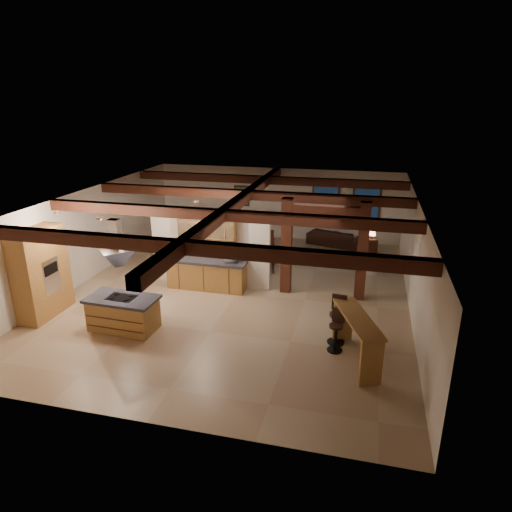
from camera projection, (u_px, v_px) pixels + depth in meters
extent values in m
plane|color=tan|center=(237.00, 293.00, 13.85)|extent=(12.00, 12.00, 0.00)
plane|color=silver|center=(277.00, 203.00, 18.86)|extent=(10.00, 0.00, 10.00)
plane|color=silver|center=(140.00, 354.00, 7.87)|extent=(10.00, 0.00, 10.00)
plane|color=silver|center=(86.00, 236.00, 14.50)|extent=(0.00, 12.00, 12.00)
plane|color=silver|center=(415.00, 262.00, 12.24)|extent=(0.00, 12.00, 12.00)
plane|color=#371911|center=(236.00, 199.00, 12.89)|extent=(12.00, 12.00, 0.00)
cube|color=#36170D|center=(181.00, 247.00, 9.27)|extent=(10.00, 0.25, 0.28)
cube|color=#36170D|center=(222.00, 215.00, 11.74)|extent=(10.00, 0.25, 0.28)
cube|color=#36170D|center=(248.00, 195.00, 14.12)|extent=(10.00, 0.25, 0.28)
cube|color=#36170D|center=(267.00, 180.00, 16.59)|extent=(10.00, 0.25, 0.28)
cube|color=#36170D|center=(236.00, 204.00, 12.93)|extent=(0.28, 12.00, 0.28)
cube|color=#36170D|center=(287.00, 246.00, 13.51)|extent=(0.30, 0.30, 2.90)
cube|color=#36170D|center=(362.00, 252.00, 13.01)|extent=(0.30, 0.30, 2.90)
cube|color=#36170D|center=(326.00, 210.00, 12.88)|extent=(2.50, 0.28, 0.28)
cube|color=silver|center=(210.00, 251.00, 14.17)|extent=(3.80, 0.18, 2.20)
cube|color=olive|center=(41.00, 273.00, 12.13)|extent=(0.64, 1.60, 2.40)
cube|color=silver|center=(51.00, 276.00, 12.08)|extent=(0.06, 0.62, 0.95)
cube|color=black|center=(51.00, 269.00, 12.00)|extent=(0.01, 0.50, 0.28)
cube|color=olive|center=(207.00, 275.00, 14.03)|extent=(2.40, 0.60, 0.86)
cube|color=black|center=(206.00, 261.00, 13.88)|extent=(2.50, 0.66, 0.08)
cube|color=olive|center=(208.00, 229.00, 13.75)|extent=(1.80, 0.34, 0.95)
cube|color=silver|center=(205.00, 231.00, 13.59)|extent=(1.74, 0.02, 0.90)
pyramid|color=silver|center=(118.00, 266.00, 11.16)|extent=(1.10, 1.10, 0.45)
cube|color=silver|center=(115.00, 234.00, 10.89)|extent=(0.26, 0.22, 0.73)
cube|color=#36170D|center=(325.00, 205.00, 18.34)|extent=(1.10, 0.05, 1.70)
cube|color=black|center=(325.00, 205.00, 18.31)|extent=(0.95, 0.02, 1.55)
cube|color=#36170D|center=(366.00, 207.00, 17.97)|extent=(1.10, 0.05, 1.70)
cube|color=black|center=(366.00, 207.00, 17.95)|extent=(0.95, 0.02, 1.55)
cube|color=#36170D|center=(242.00, 196.00, 19.06)|extent=(0.65, 0.04, 0.85)
cube|color=#275D30|center=(241.00, 196.00, 19.04)|extent=(0.55, 0.01, 0.75)
cylinder|color=silver|center=(99.00, 219.00, 10.92)|extent=(0.16, 0.16, 0.03)
cylinder|color=silver|center=(196.00, 202.00, 12.66)|extent=(0.16, 0.16, 0.03)
cylinder|color=silver|center=(56.00, 213.00, 11.51)|extent=(0.16, 0.16, 0.03)
cube|color=olive|center=(123.00, 314.00, 11.60)|extent=(1.70, 0.91, 0.80)
cube|color=black|center=(122.00, 299.00, 11.46)|extent=(1.82, 1.02, 0.07)
cube|color=black|center=(122.00, 297.00, 11.45)|extent=(0.72, 0.49, 0.02)
imported|color=#411910|center=(249.00, 257.00, 16.05)|extent=(1.92, 1.42, 0.60)
imported|color=black|center=(335.00, 238.00, 18.17)|extent=(2.31, 1.42, 0.63)
imported|color=silver|center=(231.00, 259.00, 13.65)|extent=(0.44, 0.34, 0.22)
cube|color=olive|center=(358.00, 318.00, 9.98)|extent=(1.24, 2.13, 0.06)
cube|color=olive|center=(371.00, 363.00, 9.29)|extent=(0.48, 0.27, 1.04)
cube|color=olive|center=(343.00, 320.00, 11.04)|extent=(0.48, 0.27, 1.04)
cube|color=#36170D|center=(371.00, 245.00, 17.43)|extent=(0.46, 0.46, 0.52)
cylinder|color=black|center=(372.00, 237.00, 17.32)|extent=(0.05, 0.05, 0.14)
cone|color=#FFCF99|center=(372.00, 233.00, 17.27)|extent=(0.25, 0.25, 0.16)
cylinder|color=black|center=(336.00, 326.00, 10.51)|extent=(0.32, 0.32, 0.06)
cube|color=black|center=(339.00, 315.00, 10.56)|extent=(0.30, 0.11, 0.36)
cylinder|color=black|center=(335.00, 338.00, 10.61)|extent=(0.05, 0.05, 0.63)
cylinder|color=black|center=(335.00, 350.00, 10.71)|extent=(0.36, 0.36, 0.03)
cylinder|color=black|center=(337.00, 315.00, 10.81)|extent=(0.38, 0.38, 0.07)
cube|color=black|center=(339.00, 303.00, 10.89)|extent=(0.36, 0.08, 0.42)
cylinder|color=black|center=(336.00, 329.00, 10.94)|extent=(0.06, 0.06, 0.73)
cylinder|color=black|center=(336.00, 342.00, 11.06)|extent=(0.42, 0.42, 0.03)
cube|color=#36170D|center=(229.00, 260.00, 15.38)|extent=(0.48, 0.48, 0.06)
cube|color=#36170D|center=(229.00, 248.00, 15.45)|extent=(0.40, 0.14, 0.72)
cylinder|color=#36170D|center=(224.00, 268.00, 15.31)|extent=(0.05, 0.05, 0.40)
cylinder|color=#36170D|center=(233.00, 268.00, 15.30)|extent=(0.05, 0.05, 0.40)
cylinder|color=#36170D|center=(225.00, 264.00, 15.61)|extent=(0.05, 0.05, 0.40)
cylinder|color=#36170D|center=(234.00, 264.00, 15.61)|extent=(0.05, 0.05, 0.40)
cube|color=#36170D|center=(231.00, 247.00, 16.64)|extent=(0.48, 0.48, 0.06)
cube|color=#36170D|center=(231.00, 240.00, 16.34)|extent=(0.40, 0.14, 0.72)
cylinder|color=#36170D|center=(236.00, 252.00, 16.87)|extent=(0.05, 0.05, 0.40)
cylinder|color=#36170D|center=(227.00, 252.00, 16.88)|extent=(0.05, 0.05, 0.40)
cylinder|color=#36170D|center=(236.00, 255.00, 16.57)|extent=(0.05, 0.05, 0.40)
cylinder|color=#36170D|center=(227.00, 255.00, 16.57)|extent=(0.05, 0.05, 0.40)
cube|color=#36170D|center=(249.00, 260.00, 15.37)|extent=(0.48, 0.48, 0.06)
cube|color=#36170D|center=(249.00, 248.00, 15.45)|extent=(0.40, 0.14, 0.72)
cylinder|color=#36170D|center=(244.00, 268.00, 15.30)|extent=(0.05, 0.05, 0.40)
cylinder|color=#36170D|center=(253.00, 268.00, 15.30)|extent=(0.05, 0.05, 0.40)
cylinder|color=#36170D|center=(244.00, 264.00, 15.61)|extent=(0.05, 0.05, 0.40)
cylinder|color=#36170D|center=(254.00, 264.00, 15.60)|extent=(0.05, 0.05, 0.40)
cube|color=#36170D|center=(250.00, 247.00, 16.64)|extent=(0.48, 0.48, 0.06)
cube|color=#36170D|center=(249.00, 240.00, 16.33)|extent=(0.40, 0.14, 0.72)
cylinder|color=#36170D|center=(254.00, 252.00, 16.87)|extent=(0.05, 0.05, 0.40)
cylinder|color=#36170D|center=(245.00, 252.00, 16.87)|extent=(0.05, 0.05, 0.40)
cylinder|color=#36170D|center=(254.00, 255.00, 16.56)|extent=(0.05, 0.05, 0.40)
cylinder|color=#36170D|center=(245.00, 255.00, 16.56)|extent=(0.05, 0.05, 0.40)
cube|color=#36170D|center=(268.00, 260.00, 15.37)|extent=(0.48, 0.48, 0.06)
cube|color=#36170D|center=(268.00, 248.00, 15.44)|extent=(0.40, 0.14, 0.72)
cylinder|color=#36170D|center=(264.00, 268.00, 15.29)|extent=(0.05, 0.05, 0.40)
cylinder|color=#36170D|center=(273.00, 268.00, 15.29)|extent=(0.05, 0.05, 0.40)
cylinder|color=#36170D|center=(264.00, 265.00, 15.60)|extent=(0.05, 0.05, 0.40)
cylinder|color=#36170D|center=(273.00, 265.00, 15.60)|extent=(0.05, 0.05, 0.40)
cube|color=#36170D|center=(268.00, 247.00, 16.63)|extent=(0.48, 0.48, 0.06)
cube|color=#36170D|center=(268.00, 240.00, 16.32)|extent=(0.40, 0.14, 0.72)
cylinder|color=#36170D|center=(272.00, 252.00, 16.86)|extent=(0.05, 0.05, 0.40)
cylinder|color=#36170D|center=(263.00, 252.00, 16.86)|extent=(0.05, 0.05, 0.40)
cylinder|color=#36170D|center=(272.00, 255.00, 16.55)|extent=(0.05, 0.05, 0.40)
cylinder|color=#36170D|center=(263.00, 255.00, 16.56)|extent=(0.05, 0.05, 0.40)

